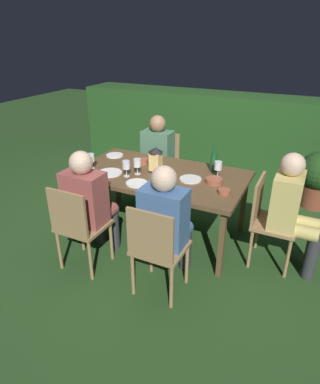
{
  "coord_description": "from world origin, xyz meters",
  "views": [
    {
      "loc": [
        1.41,
        -2.9,
        2.08
      ],
      "look_at": [
        0.0,
        0.0,
        0.51
      ],
      "focal_mm": 31.04,
      "sensor_mm": 36.0,
      "label": 1
    }
  ],
  "objects_px": {
    "potted_plant_by_hedge": "(319,176)",
    "plate_d": "(110,173)",
    "bowl_olives": "(224,192)",
    "wine_glass_d": "(218,166)",
    "person_in_blue": "(167,220)",
    "chair_side_left_a": "(78,225)",
    "wine_glass_a": "(91,158)",
    "wine_glass_b": "(137,164)",
    "bowl_salad": "(214,181)",
    "person_in_green": "(155,156)",
    "green_bottle_on_table": "(214,162)",
    "plate_b": "(115,155)",
    "person_in_rust": "(90,201)",
    "bowl_bread": "(143,161)",
    "chair_side_right_a": "(162,162)",
    "plate_a": "(137,183)",
    "lantern_centerpiece": "(156,158)",
    "dining_table": "(160,178)",
    "person_in_mustard": "(293,208)",
    "wine_glass_c": "(126,166)",
    "plate_c": "(190,179)",
    "chair_head_far": "(268,218)",
    "chair_side_left_b": "(157,247)"
  },
  "relations": [
    {
      "from": "person_in_blue",
      "to": "wine_glass_c",
      "type": "relative_size",
      "value": 6.8
    },
    {
      "from": "green_bottle_on_table",
      "to": "wine_glass_a",
      "type": "xyz_separation_m",
      "value": [
        -1.21,
        -0.5,
        0.01
      ]
    },
    {
      "from": "wine_glass_c",
      "to": "potted_plant_by_hedge",
      "type": "relative_size",
      "value": 0.23
    },
    {
      "from": "chair_side_right_a",
      "to": "chair_side_left_a",
      "type": "distance_m",
      "value": 1.78
    },
    {
      "from": "chair_side_left_b",
      "to": "bowl_salad",
      "type": "height_order",
      "value": "chair_side_left_b"
    },
    {
      "from": "wine_glass_d",
      "to": "bowl_olives",
      "type": "relative_size",
      "value": 1.47
    },
    {
      "from": "lantern_centerpiece",
      "to": "wine_glass_b",
      "type": "relative_size",
      "value": 1.57
    },
    {
      "from": "chair_side_left_a",
      "to": "person_in_rust",
      "type": "bearing_deg",
      "value": 90.0
    },
    {
      "from": "plate_c",
      "to": "bowl_bread",
      "type": "distance_m",
      "value": 0.68
    },
    {
      "from": "chair_side_left_a",
      "to": "wine_glass_a",
      "type": "distance_m",
      "value": 0.84
    },
    {
      "from": "potted_plant_by_hedge",
      "to": "plate_d",
      "type": "bearing_deg",
      "value": -139.63
    },
    {
      "from": "person_in_rust",
      "to": "plate_a",
      "type": "bearing_deg",
      "value": 47.84
    },
    {
      "from": "plate_a",
      "to": "person_in_rust",
      "type": "bearing_deg",
      "value": -132.16
    },
    {
      "from": "wine_glass_d",
      "to": "person_in_green",
      "type": "bearing_deg",
      "value": 151.26
    },
    {
      "from": "person_in_green",
      "to": "plate_d",
      "type": "relative_size",
      "value": 4.55
    },
    {
      "from": "bowl_olives",
      "to": "potted_plant_by_hedge",
      "type": "distance_m",
      "value": 1.86
    },
    {
      "from": "chair_side_right_a",
      "to": "person_in_blue",
      "type": "bearing_deg",
      "value": -63.12
    },
    {
      "from": "person_in_mustard",
      "to": "chair_head_far",
      "type": "bearing_deg",
      "value": -180.0
    },
    {
      "from": "green_bottle_on_table",
      "to": "wine_glass_b",
      "type": "xyz_separation_m",
      "value": [
        -0.69,
        -0.42,
        0.01
      ]
    },
    {
      "from": "plate_d",
      "to": "potted_plant_by_hedge",
      "type": "height_order",
      "value": "plate_d"
    },
    {
      "from": "dining_table",
      "to": "person_in_green",
      "type": "distance_m",
      "value": 0.8
    },
    {
      "from": "lantern_centerpiece",
      "to": "wine_glass_d",
      "type": "relative_size",
      "value": 1.57
    },
    {
      "from": "wine_glass_b",
      "to": "bowl_bread",
      "type": "distance_m",
      "value": 0.32
    },
    {
      "from": "chair_side_left_a",
      "to": "bowl_bread",
      "type": "relative_size",
      "value": 7.81
    },
    {
      "from": "person_in_mustard",
      "to": "wine_glass_d",
      "type": "relative_size",
      "value": 6.8
    },
    {
      "from": "person_in_mustard",
      "to": "person_in_blue",
      "type": "bearing_deg",
      "value": -143.38
    },
    {
      "from": "bowl_bread",
      "to": "chair_side_right_a",
      "type": "bearing_deg",
      "value": 98.48
    },
    {
      "from": "chair_side_left_a",
      "to": "plate_d",
      "type": "height_order",
      "value": "chair_side_left_a"
    },
    {
      "from": "person_in_blue",
      "to": "wine_glass_b",
      "type": "relative_size",
      "value": 6.8
    },
    {
      "from": "person_in_blue",
      "to": "bowl_olives",
      "type": "height_order",
      "value": "person_in_blue"
    },
    {
      "from": "dining_table",
      "to": "plate_a",
      "type": "xyz_separation_m",
      "value": [
        -0.09,
        -0.35,
        0.06
      ]
    },
    {
      "from": "person_in_mustard",
      "to": "bowl_bread",
      "type": "bearing_deg",
      "value": 174.01
    },
    {
      "from": "person_in_green",
      "to": "bowl_salad",
      "type": "bearing_deg",
      "value": -35.08
    },
    {
      "from": "person_in_blue",
      "to": "chair_head_far",
      "type": "bearing_deg",
      "value": 43.22
    },
    {
      "from": "wine_glass_c",
      "to": "person_in_rust",
      "type": "bearing_deg",
      "value": -105.43
    },
    {
      "from": "person_in_mustard",
      "to": "person_in_rust",
      "type": "xyz_separation_m",
      "value": [
        -1.74,
        -0.69,
        0.0
      ]
    },
    {
      "from": "wine_glass_b",
      "to": "chair_side_left_a",
      "type": "bearing_deg",
      "value": -104.79
    },
    {
      "from": "chair_head_far",
      "to": "wine_glass_c",
      "type": "relative_size",
      "value": 5.15
    },
    {
      "from": "wine_glass_a",
      "to": "bowl_salad",
      "type": "relative_size",
      "value": 1.03
    },
    {
      "from": "chair_side_right_a",
      "to": "wine_glass_a",
      "type": "xyz_separation_m",
      "value": [
        -0.32,
        -1.1,
        0.37
      ]
    },
    {
      "from": "person_in_green",
      "to": "wine_glass_d",
      "type": "distance_m",
      "value": 1.13
    },
    {
      "from": "chair_side_left_a",
      "to": "wine_glass_b",
      "type": "relative_size",
      "value": 5.15
    },
    {
      "from": "person_in_rust",
      "to": "wine_glass_a",
      "type": "distance_m",
      "value": 0.62
    },
    {
      "from": "person_in_blue",
      "to": "plate_b",
      "type": "distance_m",
      "value": 1.47
    },
    {
      "from": "chair_side_left_a",
      "to": "person_in_rust",
      "type": "relative_size",
      "value": 0.76
    },
    {
      "from": "chair_side_left_a",
      "to": "chair_side_left_b",
      "type": "bearing_deg",
      "value": 0.0
    },
    {
      "from": "bowl_salad",
      "to": "dining_table",
      "type": "bearing_deg",
      "value": 179.96
    },
    {
      "from": "person_in_mustard",
      "to": "dining_table",
      "type": "bearing_deg",
      "value": -180.0
    },
    {
      "from": "person_in_blue",
      "to": "chair_side_left_a",
      "type": "xyz_separation_m",
      "value": [
        -0.8,
        -0.2,
        -0.15
      ]
    },
    {
      "from": "person_in_blue",
      "to": "potted_plant_by_hedge",
      "type": "relative_size",
      "value": 1.54
    }
  ]
}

